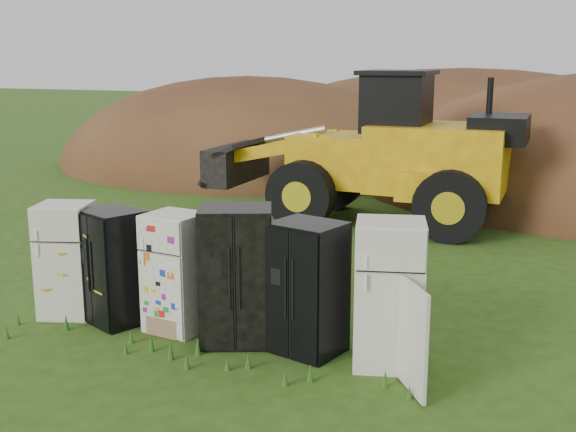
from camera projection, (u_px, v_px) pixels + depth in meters
name	position (u px, v px, depth m)	size (l,w,h in m)	color
ground	(214.00, 336.00, 9.90)	(120.00, 120.00, 0.00)	#2B4A13
fridge_leftmost	(67.00, 260.00, 10.55)	(0.74, 0.71, 1.68)	silver
fridge_black_side	(114.00, 267.00, 10.28)	(0.86, 0.68, 1.65)	black
fridge_sticker	(176.00, 272.00, 9.97)	(0.74, 0.69, 1.67)	white
fridge_dark_mid	(236.00, 275.00, 9.53)	(0.94, 0.77, 1.84)	black
fridge_black_right	(308.00, 288.00, 9.22)	(0.86, 0.72, 1.72)	black
fridge_open_door	(389.00, 294.00, 8.81)	(0.83, 0.77, 1.83)	silver
wheel_loader	(358.00, 147.00, 16.46)	(7.14, 2.89, 3.45)	yellow
dirt_mound_left	(249.00, 168.00, 24.75)	(13.66, 10.24, 6.22)	#4B2618
dirt_mound_back	(462.00, 159.00, 26.80)	(18.16, 12.10, 6.69)	#4B2618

